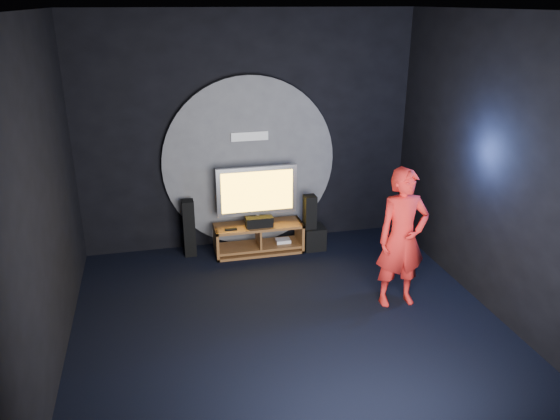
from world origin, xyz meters
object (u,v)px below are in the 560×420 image
object	(u,v)px
tv	(257,193)
subwoofer	(314,237)
tower_speaker_left	(189,228)
player	(402,238)
tower_speaker_right	(310,223)
media_console	(259,240)

from	to	relation	value
tv	subwoofer	size ratio (longest dim) A/B	3.36
tower_speaker_left	player	size ratio (longest dim) A/B	0.49
subwoofer	tv	bearing A→B (deg)	171.25
tv	player	world-z (taller)	player
tower_speaker_right	media_console	bearing A→B (deg)	174.92
media_console	tv	size ratio (longest dim) A/B	1.11
media_console	tower_speaker_right	xyz separation A→B (m)	(0.77, -0.07, 0.24)
media_console	tv	xyz separation A→B (m)	(-0.01, 0.07, 0.74)
tower_speaker_right	subwoofer	world-z (taller)	tower_speaker_right
subwoofer	tower_speaker_left	bearing A→B (deg)	173.65
tv	player	xyz separation A→B (m)	(1.42, -1.92, -0.05)
tv	media_console	bearing A→B (deg)	-83.73
subwoofer	player	bearing A→B (deg)	-72.30
tower_speaker_right	player	bearing A→B (deg)	-70.24
tv	tower_speaker_right	size ratio (longest dim) A/B	1.38
media_console	subwoofer	world-z (taller)	media_console
tv	subwoofer	world-z (taller)	tv
tower_speaker_left	player	world-z (taller)	player
subwoofer	tower_speaker_right	bearing A→B (deg)	-175.83
media_console	player	size ratio (longest dim) A/B	0.75
tv	tower_speaker_left	world-z (taller)	tv
tower_speaker_right	tower_speaker_left	bearing A→B (deg)	173.24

